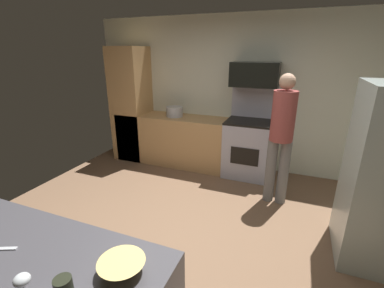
{
  "coord_description": "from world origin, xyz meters",
  "views": [
    {
      "loc": [
        1.03,
        -2.25,
        2.02
      ],
      "look_at": [
        0.01,
        0.3,
        1.05
      ],
      "focal_mm": 24.7,
      "sensor_mm": 36.0,
      "label": 1
    }
  ],
  "objects_px": {
    "microwave": "(255,75)",
    "person_cook": "(281,134)",
    "oven_range": "(249,146)",
    "mixing_bowl_prep": "(122,267)",
    "mug_tea": "(64,288)",
    "wine_glass_extra": "(22,281)",
    "stock_pot": "(175,112)"
  },
  "relations": [
    {
      "from": "microwave",
      "to": "person_cook",
      "type": "height_order",
      "value": "microwave"
    },
    {
      "from": "oven_range",
      "to": "mixing_bowl_prep",
      "type": "distance_m",
      "value": 3.36
    },
    {
      "from": "oven_range",
      "to": "mixing_bowl_prep",
      "type": "xyz_separation_m",
      "value": [
        -0.1,
        -3.34,
        0.42
      ]
    },
    {
      "from": "microwave",
      "to": "mug_tea",
      "type": "height_order",
      "value": "microwave"
    },
    {
      "from": "mixing_bowl_prep",
      "to": "mug_tea",
      "type": "relative_size",
      "value": 2.41
    },
    {
      "from": "wine_glass_extra",
      "to": "mug_tea",
      "type": "xyz_separation_m",
      "value": [
        0.15,
        0.08,
        -0.06
      ]
    },
    {
      "from": "microwave",
      "to": "person_cook",
      "type": "relative_size",
      "value": 0.42
    },
    {
      "from": "mixing_bowl_prep",
      "to": "stock_pot",
      "type": "height_order",
      "value": "stock_pot"
    },
    {
      "from": "person_cook",
      "to": "wine_glass_extra",
      "type": "relative_size",
      "value": 11.75
    },
    {
      "from": "mixing_bowl_prep",
      "to": "microwave",
      "type": "bearing_deg",
      "value": 88.36
    },
    {
      "from": "mug_tea",
      "to": "stock_pot",
      "type": "xyz_separation_m",
      "value": [
        -1.1,
        3.57,
        0.04
      ]
    },
    {
      "from": "person_cook",
      "to": "wine_glass_extra",
      "type": "distance_m",
      "value": 3.06
    },
    {
      "from": "wine_glass_extra",
      "to": "oven_range",
      "type": "bearing_deg",
      "value": 83.4
    },
    {
      "from": "oven_range",
      "to": "stock_pot",
      "type": "bearing_deg",
      "value": 179.73
    },
    {
      "from": "oven_range",
      "to": "microwave",
      "type": "distance_m",
      "value": 1.16
    },
    {
      "from": "mug_tea",
      "to": "microwave",
      "type": "bearing_deg",
      "value": 85.81
    },
    {
      "from": "oven_range",
      "to": "wine_glass_extra",
      "type": "relative_size",
      "value": 9.88
    },
    {
      "from": "oven_range",
      "to": "mug_tea",
      "type": "xyz_separation_m",
      "value": [
        -0.27,
        -3.56,
        0.44
      ]
    },
    {
      "from": "microwave",
      "to": "person_cook",
      "type": "bearing_deg",
      "value": -57.38
    },
    {
      "from": "oven_range",
      "to": "microwave",
      "type": "bearing_deg",
      "value": 90.0
    },
    {
      "from": "wine_glass_extra",
      "to": "mixing_bowl_prep",
      "type": "bearing_deg",
      "value": 43.35
    },
    {
      "from": "person_cook",
      "to": "mixing_bowl_prep",
      "type": "relative_size",
      "value": 6.95
    },
    {
      "from": "wine_glass_extra",
      "to": "mug_tea",
      "type": "distance_m",
      "value": 0.18
    },
    {
      "from": "microwave",
      "to": "stock_pot",
      "type": "bearing_deg",
      "value": -176.65
    },
    {
      "from": "wine_glass_extra",
      "to": "stock_pot",
      "type": "relative_size",
      "value": 0.51
    },
    {
      "from": "mixing_bowl_prep",
      "to": "stock_pot",
      "type": "xyz_separation_m",
      "value": [
        -1.27,
        3.34,
        0.05
      ]
    },
    {
      "from": "mixing_bowl_prep",
      "to": "mug_tea",
      "type": "distance_m",
      "value": 0.28
    },
    {
      "from": "oven_range",
      "to": "person_cook",
      "type": "bearing_deg",
      "value": -54.41
    },
    {
      "from": "wine_glass_extra",
      "to": "microwave",
      "type": "bearing_deg",
      "value": 83.55
    },
    {
      "from": "oven_range",
      "to": "microwave",
      "type": "relative_size",
      "value": 2.01
    },
    {
      "from": "stock_pot",
      "to": "wine_glass_extra",
      "type": "bearing_deg",
      "value": -75.49
    },
    {
      "from": "mixing_bowl_prep",
      "to": "wine_glass_extra",
      "type": "height_order",
      "value": "wine_glass_extra"
    }
  ]
}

